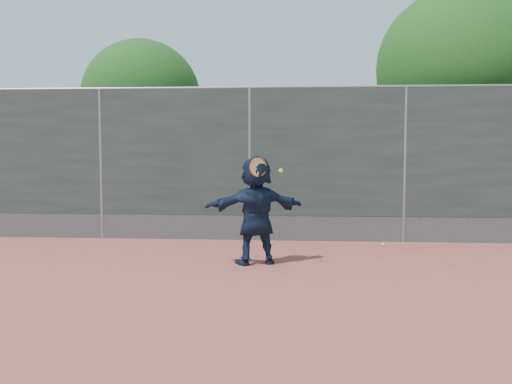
{
  "coord_description": "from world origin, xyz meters",
  "views": [
    {
      "loc": [
        1.0,
        -7.66,
        1.85
      ],
      "look_at": [
        0.3,
        1.23,
        1.14
      ],
      "focal_mm": 40.0,
      "sensor_mm": 36.0,
      "label": 1
    }
  ],
  "objects": [
    {
      "name": "ground",
      "position": [
        0.0,
        0.0,
        0.0
      ],
      "size": [
        80.0,
        80.0,
        0.0
      ],
      "primitive_type": "plane",
      "color": "#9E4C42",
      "rests_on": "ground"
    },
    {
      "name": "tree_left",
      "position": [
        -2.85,
        6.55,
        2.94
      ],
      "size": [
        3.15,
        3.0,
        4.53
      ],
      "color": "#382314",
      "rests_on": "ground"
    },
    {
      "name": "tree_right",
      "position": [
        4.68,
        5.75,
        3.49
      ],
      "size": [
        3.78,
        3.6,
        5.39
      ],
      "color": "#382314",
      "rests_on": "ground"
    },
    {
      "name": "weed_clump",
      "position": [
        0.29,
        3.38,
        0.13
      ],
      "size": [
        0.68,
        0.07,
        0.3
      ],
      "color": "#387226",
      "rests_on": "ground"
    },
    {
      "name": "fence",
      "position": [
        -0.0,
        3.5,
        1.58
      ],
      "size": [
        20.0,
        0.06,
        3.03
      ],
      "color": "#38423D",
      "rests_on": "ground"
    },
    {
      "name": "ball_ground",
      "position": [
        2.53,
        2.96,
        0.03
      ],
      "size": [
        0.07,
        0.07,
        0.07
      ],
      "primitive_type": "sphere",
      "color": "#D1F636",
      "rests_on": "ground"
    },
    {
      "name": "player",
      "position": [
        0.3,
        1.23,
        0.86
      ],
      "size": [
        1.66,
        0.97,
        1.71
      ],
      "primitive_type": "imported",
      "rotation": [
        0.0,
        0.0,
        3.46
      ],
      "color": "#132036",
      "rests_on": "ground"
    },
    {
      "name": "swing_action",
      "position": [
        0.38,
        1.03,
        1.51
      ],
      "size": [
        0.51,
        0.17,
        0.51
      ],
      "color": "#C36A12",
      "rests_on": "ground"
    }
  ]
}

